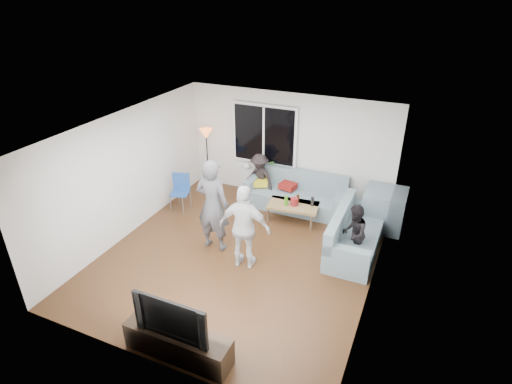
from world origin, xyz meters
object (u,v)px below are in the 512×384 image
at_px(floor_lamp, 207,159).
at_px(sofa_right_section, 356,232).
at_px(player_right, 245,227).
at_px(sofa_back_section, 296,192).
at_px(player_left, 213,205).
at_px(television, 175,315).
at_px(coffee_table, 293,212).
at_px(side_chair, 180,193).
at_px(tv_console, 178,343).
at_px(spectator_right, 354,233).
at_px(spectator_back, 259,178).

bearing_deg(floor_lamp, sofa_right_section, -17.94).
bearing_deg(player_right, sofa_back_section, -98.60).
distance_m(player_left, television, 2.75).
bearing_deg(sofa_back_section, coffee_table, -75.89).
height_order(coffee_table, player_right, player_right).
distance_m(sofa_right_section, player_left, 2.85).
height_order(floor_lamp, player_right, player_right).
distance_m(sofa_back_section, side_chair, 2.68).
distance_m(tv_console, television, 0.55).
distance_m(spectator_right, television, 3.74).
height_order(player_left, player_right, player_left).
distance_m(spectator_back, tv_console, 4.88).
bearing_deg(tv_console, player_left, 108.03).
xyz_separation_m(floor_lamp, spectator_right, (4.07, -1.64, -0.20)).
xyz_separation_m(player_left, spectator_back, (0.03, 2.20, -0.35)).
bearing_deg(sofa_right_section, tv_console, 154.02).
distance_m(coffee_table, spectator_back, 1.28).
bearing_deg(player_left, sofa_right_section, -158.27).
relative_size(sofa_back_section, spectator_back, 1.92).
distance_m(side_chair, player_right, 2.66).
distance_m(spectator_right, spectator_back, 2.99).
bearing_deg(tv_console, sofa_right_section, 64.02).
distance_m(player_right, television, 2.31).
xyz_separation_m(side_chair, spectator_back, (1.49, 1.18, 0.17)).
bearing_deg(television, spectator_right, 61.83).
distance_m(floor_lamp, spectator_back, 1.51).
bearing_deg(spectator_back, coffee_table, -13.51).
height_order(sofa_back_section, spectator_back, spectator_back).
relative_size(floor_lamp, tv_console, 0.97).
distance_m(player_right, spectator_right, 2.06).
distance_m(player_right, tv_console, 2.39).
height_order(floor_lamp, television, floor_lamp).
distance_m(sofa_right_section, coffee_table, 1.64).
height_order(floor_lamp, spectator_right, floor_lamp).
bearing_deg(television, side_chair, 122.45).
bearing_deg(player_right, spectator_back, -77.73).
xyz_separation_m(coffee_table, player_left, (-1.10, -1.62, 0.75)).
bearing_deg(spectator_right, coffee_table, -127.95).
bearing_deg(spectator_right, floor_lamp, -118.35).
xyz_separation_m(coffee_table, floor_lamp, (-2.56, 0.71, 0.58)).
bearing_deg(coffee_table, player_right, -98.42).
bearing_deg(sofa_right_section, sofa_back_section, 55.13).
height_order(floor_lamp, spectator_back, floor_lamp).
relative_size(sofa_right_section, spectator_right, 1.72).
bearing_deg(sofa_back_section, side_chair, -154.69).
bearing_deg(player_left, spectator_right, -164.73).
height_order(sofa_back_section, player_left, player_left).
relative_size(spectator_right, television, 1.02).
relative_size(side_chair, television, 0.76).
distance_m(floor_lamp, tv_console, 5.48).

